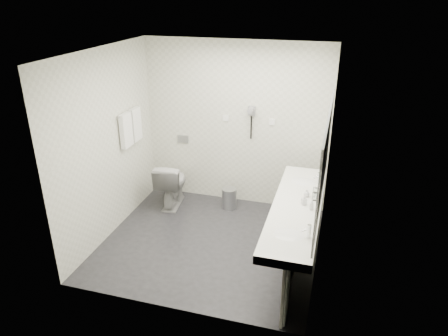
% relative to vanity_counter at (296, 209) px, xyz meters
% --- Properties ---
extents(floor, '(2.80, 2.80, 0.00)m').
position_rel_vanity_counter_xyz_m(floor, '(-1.12, 0.20, -0.80)').
color(floor, '#26252A').
rests_on(floor, ground).
extents(ceiling, '(2.80, 2.80, 0.00)m').
position_rel_vanity_counter_xyz_m(ceiling, '(-1.12, 0.20, 1.70)').
color(ceiling, white).
rests_on(ceiling, wall_back).
extents(wall_back, '(2.80, 0.00, 2.80)m').
position_rel_vanity_counter_xyz_m(wall_back, '(-1.12, 1.50, 0.45)').
color(wall_back, silver).
rests_on(wall_back, floor).
extents(wall_front, '(2.80, 0.00, 2.80)m').
position_rel_vanity_counter_xyz_m(wall_front, '(-1.12, -1.10, 0.45)').
color(wall_front, silver).
rests_on(wall_front, floor).
extents(wall_left, '(0.00, 2.60, 2.60)m').
position_rel_vanity_counter_xyz_m(wall_left, '(-2.52, 0.20, 0.45)').
color(wall_left, silver).
rests_on(wall_left, floor).
extents(wall_right, '(0.00, 2.60, 2.60)m').
position_rel_vanity_counter_xyz_m(wall_right, '(0.27, 0.20, 0.45)').
color(wall_right, silver).
rests_on(wall_right, floor).
extents(vanity_counter, '(0.55, 2.20, 0.10)m').
position_rel_vanity_counter_xyz_m(vanity_counter, '(0.00, 0.00, 0.00)').
color(vanity_counter, white).
rests_on(vanity_counter, floor).
extents(vanity_panel, '(0.03, 2.15, 0.75)m').
position_rel_vanity_counter_xyz_m(vanity_panel, '(0.02, 0.00, -0.42)').
color(vanity_panel, gray).
rests_on(vanity_panel, floor).
extents(vanity_post_near, '(0.06, 0.06, 0.75)m').
position_rel_vanity_counter_xyz_m(vanity_post_near, '(0.05, -1.04, -0.42)').
color(vanity_post_near, silver).
rests_on(vanity_post_near, floor).
extents(vanity_post_far, '(0.06, 0.06, 0.75)m').
position_rel_vanity_counter_xyz_m(vanity_post_far, '(0.05, 1.04, -0.42)').
color(vanity_post_far, silver).
rests_on(vanity_post_far, floor).
extents(mirror, '(0.02, 2.20, 1.05)m').
position_rel_vanity_counter_xyz_m(mirror, '(0.26, 0.00, 0.65)').
color(mirror, '#B2BCC6').
rests_on(mirror, wall_right).
extents(basin_near, '(0.40, 0.31, 0.05)m').
position_rel_vanity_counter_xyz_m(basin_near, '(0.00, -0.65, 0.04)').
color(basin_near, white).
rests_on(basin_near, vanity_counter).
extents(basin_far, '(0.40, 0.31, 0.05)m').
position_rel_vanity_counter_xyz_m(basin_far, '(0.00, 0.65, 0.04)').
color(basin_far, white).
rests_on(basin_far, vanity_counter).
extents(faucet_near, '(0.04, 0.04, 0.15)m').
position_rel_vanity_counter_xyz_m(faucet_near, '(0.19, -0.65, 0.12)').
color(faucet_near, silver).
rests_on(faucet_near, vanity_counter).
extents(faucet_far, '(0.04, 0.04, 0.15)m').
position_rel_vanity_counter_xyz_m(faucet_far, '(0.19, 0.65, 0.12)').
color(faucet_far, silver).
rests_on(faucet_far, vanity_counter).
extents(soap_bottle_a, '(0.07, 0.07, 0.12)m').
position_rel_vanity_counter_xyz_m(soap_bottle_a, '(0.08, 0.03, 0.11)').
color(soap_bottle_a, white).
rests_on(soap_bottle_a, vanity_counter).
extents(soap_bottle_b, '(0.10, 0.10, 0.09)m').
position_rel_vanity_counter_xyz_m(soap_bottle_b, '(0.09, 0.25, 0.10)').
color(soap_bottle_b, white).
rests_on(soap_bottle_b, vanity_counter).
extents(soap_bottle_c, '(0.06, 0.06, 0.12)m').
position_rel_vanity_counter_xyz_m(soap_bottle_c, '(0.17, -0.06, 0.11)').
color(soap_bottle_c, white).
rests_on(soap_bottle_c, vanity_counter).
extents(glass_left, '(0.05, 0.05, 0.10)m').
position_rel_vanity_counter_xyz_m(glass_left, '(0.18, 0.18, 0.10)').
color(glass_left, silver).
rests_on(glass_left, vanity_counter).
extents(glass_right, '(0.07, 0.07, 0.11)m').
position_rel_vanity_counter_xyz_m(glass_right, '(0.18, 0.28, 0.11)').
color(glass_right, silver).
rests_on(glass_right, vanity_counter).
extents(toilet, '(0.48, 0.75, 0.72)m').
position_rel_vanity_counter_xyz_m(toilet, '(-2.02, 1.06, -0.44)').
color(toilet, white).
rests_on(toilet, floor).
extents(flush_plate, '(0.18, 0.02, 0.12)m').
position_rel_vanity_counter_xyz_m(flush_plate, '(-1.98, 1.49, 0.15)').
color(flush_plate, '#B2B5BA').
rests_on(flush_plate, wall_back).
extents(pedal_bin, '(0.24, 0.24, 0.31)m').
position_rel_vanity_counter_xyz_m(pedal_bin, '(-1.13, 1.19, -0.64)').
color(pedal_bin, '#B2B5BA').
rests_on(pedal_bin, floor).
extents(bin_lid, '(0.22, 0.22, 0.02)m').
position_rel_vanity_counter_xyz_m(bin_lid, '(-1.13, 1.19, -0.48)').
color(bin_lid, '#B2B5BA').
rests_on(bin_lid, pedal_bin).
extents(towel_rail, '(0.02, 0.62, 0.02)m').
position_rel_vanity_counter_xyz_m(towel_rail, '(-2.47, 0.75, 0.75)').
color(towel_rail, silver).
rests_on(towel_rail, wall_left).
extents(towel_near, '(0.07, 0.24, 0.48)m').
position_rel_vanity_counter_xyz_m(towel_near, '(-2.46, 0.61, 0.53)').
color(towel_near, white).
rests_on(towel_near, towel_rail).
extents(towel_far, '(0.07, 0.24, 0.48)m').
position_rel_vanity_counter_xyz_m(towel_far, '(-2.46, 0.89, 0.53)').
color(towel_far, white).
rests_on(towel_far, towel_rail).
extents(dryer_cradle, '(0.10, 0.04, 0.14)m').
position_rel_vanity_counter_xyz_m(dryer_cradle, '(-0.88, 1.47, 0.70)').
color(dryer_cradle, gray).
rests_on(dryer_cradle, wall_back).
extents(dryer_barrel, '(0.08, 0.14, 0.08)m').
position_rel_vanity_counter_xyz_m(dryer_barrel, '(-0.88, 1.40, 0.73)').
color(dryer_barrel, gray).
rests_on(dryer_barrel, dryer_cradle).
extents(dryer_cord, '(0.02, 0.02, 0.35)m').
position_rel_vanity_counter_xyz_m(dryer_cord, '(-0.88, 1.46, 0.45)').
color(dryer_cord, black).
rests_on(dryer_cord, dryer_cradle).
extents(switch_plate_a, '(0.09, 0.02, 0.09)m').
position_rel_vanity_counter_xyz_m(switch_plate_a, '(-1.27, 1.49, 0.55)').
color(switch_plate_a, white).
rests_on(switch_plate_a, wall_back).
extents(switch_plate_b, '(0.09, 0.02, 0.09)m').
position_rel_vanity_counter_xyz_m(switch_plate_b, '(-0.57, 1.49, 0.55)').
color(switch_plate_b, white).
rests_on(switch_plate_b, wall_back).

